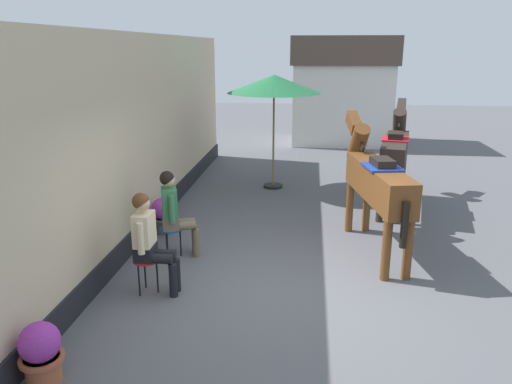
% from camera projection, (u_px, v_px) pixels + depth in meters
% --- Properties ---
extents(ground_plane, '(40.00, 40.00, 0.00)m').
position_uv_depth(ground_plane, '(287.00, 219.00, 9.53)').
color(ground_plane, '#56565B').
extents(pub_facade_wall, '(0.34, 14.00, 3.40)m').
position_uv_depth(pub_facade_wall, '(125.00, 153.00, 7.94)').
color(pub_facade_wall, '#CCB793').
rests_on(pub_facade_wall, ground_plane).
extents(distant_cottage, '(3.40, 2.60, 3.50)m').
position_uv_depth(distant_cottage, '(342.00, 89.00, 16.70)').
color(distant_cottage, silver).
rests_on(distant_cottage, ground_plane).
extents(seated_visitor_near, '(0.61, 0.49, 1.39)m').
position_uv_depth(seated_visitor_near, '(149.00, 238.00, 6.47)').
color(seated_visitor_near, red).
rests_on(seated_visitor_near, ground_plane).
extents(seated_visitor_far, '(0.61, 0.49, 1.39)m').
position_uv_depth(seated_visitor_far, '(174.00, 210.00, 7.61)').
color(seated_visitor_far, '#194C99').
rests_on(seated_visitor_far, ground_plane).
extents(saddled_horse_near, '(0.87, 2.97, 2.06)m').
position_uv_depth(saddled_horse_near, '(376.00, 181.00, 7.79)').
color(saddled_horse_near, brown).
rests_on(saddled_horse_near, ground_plane).
extents(saddled_horse_far, '(0.90, 2.96, 2.06)m').
position_uv_depth(saddled_horse_far, '(395.00, 151.00, 10.02)').
color(saddled_horse_far, '#2D231E').
rests_on(saddled_horse_far, ground_plane).
extents(flower_planter_nearest, '(0.43, 0.43, 0.64)m').
position_uv_depth(flower_planter_nearest, '(41.00, 352.00, 4.82)').
color(flower_planter_nearest, '#A85638').
rests_on(flower_planter_nearest, ground_plane).
extents(flower_planter_farthest, '(0.43, 0.43, 0.64)m').
position_uv_depth(flower_planter_farthest, '(163.00, 214.00, 8.76)').
color(flower_planter_farthest, '#4C4C51').
rests_on(flower_planter_farthest, ground_plane).
extents(cafe_parasol, '(2.10, 2.10, 2.58)m').
position_uv_depth(cafe_parasol, '(274.00, 85.00, 11.01)').
color(cafe_parasol, black).
rests_on(cafe_parasol, ground_plane).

